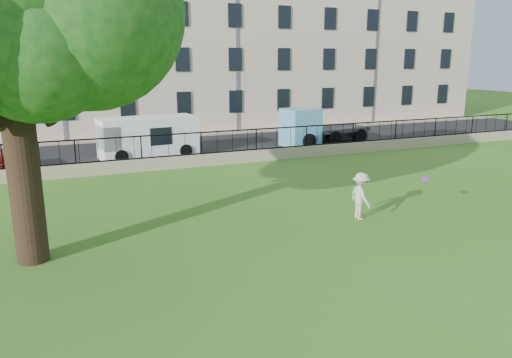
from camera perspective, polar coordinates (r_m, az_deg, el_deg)
name	(u,v)px	position (r m, az deg, el deg)	size (l,w,h in m)	color
ground	(321,246)	(14.85, 7.44, -7.64)	(120.00, 120.00, 0.00)	#376D19
retaining_wall	(202,160)	(25.43, -6.22, 2.18)	(50.00, 0.40, 0.60)	gray
iron_railing	(201,143)	(25.27, -6.27, 4.07)	(50.00, 0.05, 1.13)	black
street	(179,150)	(29.94, -8.81, 3.29)	(60.00, 9.00, 0.01)	black
sidewalk	(160,136)	(34.93, -10.93, 4.80)	(60.00, 1.40, 0.12)	gray
building_row	(140,36)	(40.11, -13.17, 15.67)	(56.40, 10.40, 13.80)	#B1A08D
man	(361,196)	(17.25, 11.89, -1.93)	(1.04, 0.60, 1.62)	beige
frisbee	(425,179)	(18.02, 18.78, 0.01)	(0.27, 0.27, 0.03)	#8827DE
white_van	(148,137)	(28.09, -12.20, 4.70)	(5.21, 2.03, 2.19)	white
blue_truck	(323,126)	(31.93, 7.70, 6.07)	(5.49, 1.95, 2.30)	#5AADD4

